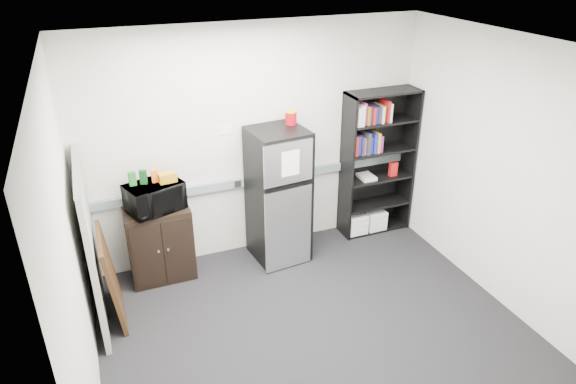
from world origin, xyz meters
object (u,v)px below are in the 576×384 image
Objects in this scene: cubicle_partition at (91,245)px; cabinet at (160,243)px; bookshelf at (376,160)px; microwave at (154,197)px; refrigerator at (279,196)px.

cubicle_partition reaches higher than cabinet.
microwave is at bearing -178.29° from bookshelf.
cabinet is 0.54× the size of refrigerator.
refrigerator is (1.37, -0.06, -0.21)m from microwave.
cubicle_partition is at bearing -171.87° from bookshelf.
cubicle_partition is at bearing -176.59° from refrigerator.
cabinet is 1.42m from refrigerator.
bookshelf is 3.45m from cubicle_partition.
cubicle_partition is 2.89× the size of microwave.
refrigerator is (2.05, 0.34, -0.02)m from cubicle_partition.
bookshelf is 2.73m from microwave.
microwave is at bearing 30.70° from cubicle_partition.
bookshelf is 2.16× the size of cabinet.
bookshelf is 3.30× the size of microwave.
microwave is (-2.73, -0.08, 0.04)m from bookshelf.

